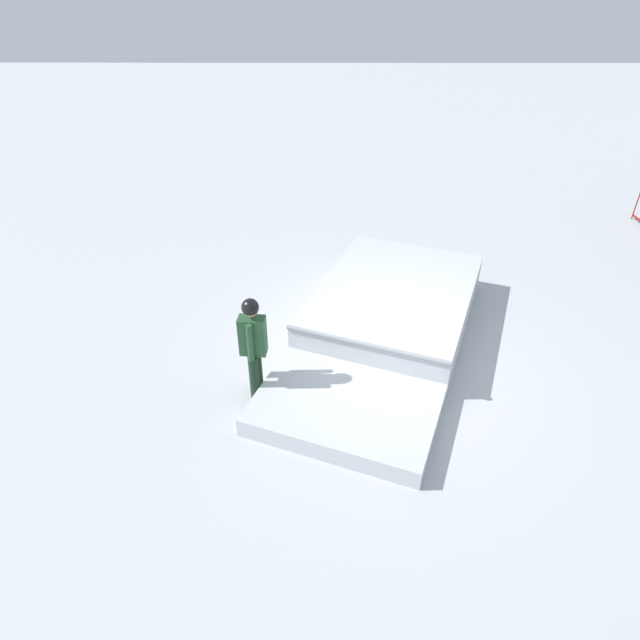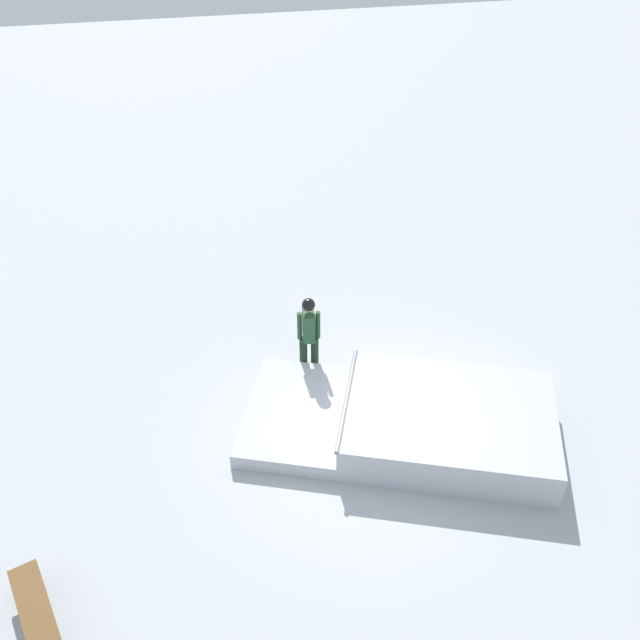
{
  "view_description": "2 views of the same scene",
  "coord_description": "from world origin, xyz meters",
  "views": [
    {
      "loc": [
        6.97,
        -1.11,
        5.61
      ],
      "look_at": [
        0.03,
        -1.13,
        0.9
      ],
      "focal_mm": 30.28,
      "sensor_mm": 36.0,
      "label": 1
    },
    {
      "loc": [
        2.71,
        8.35,
        9.22
      ],
      "look_at": [
        0.48,
        -2.37,
        1.0
      ],
      "focal_mm": 39.77,
      "sensor_mm": 36.0,
      "label": 2
    }
  ],
  "objects": [
    {
      "name": "skater",
      "position": [
        0.75,
        -2.09,
        1.01
      ],
      "size": [
        0.44,
        0.4,
        1.73
      ],
      "rotation": [
        0.0,
        0.0,
        1.48
      ],
      "color": "black",
      "rests_on": "ground"
    },
    {
      "name": "ground_plane",
      "position": [
        0.0,
        0.0,
        0.0
      ],
      "size": [
        60.0,
        60.0,
        0.0
      ],
      "primitive_type": "plane",
      "color": "#B7BABF"
    },
    {
      "name": "skate_ramp",
      "position": [
        -0.83,
        0.04,
        0.32
      ],
      "size": [
        5.97,
        4.36,
        0.74
      ],
      "rotation": [
        0.0,
        0.0,
        -0.37
      ],
      "color": "silver",
      "rests_on": "ground"
    },
    {
      "name": "skateboard",
      "position": [
        1.05,
        -1.77,
        0.08
      ],
      "size": [
        0.38,
        0.82,
        0.09
      ],
      "rotation": [
        0.0,
        0.0,
        1.77
      ],
      "color": "#593314",
      "rests_on": "ground"
    }
  ]
}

